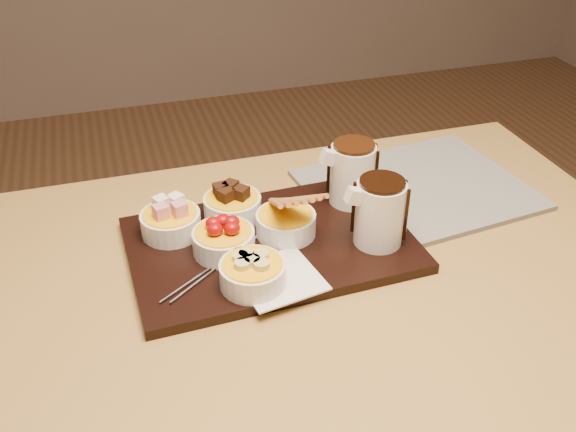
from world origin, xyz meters
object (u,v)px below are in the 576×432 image
object	(u,v)px
pitcher_milk_chocolate	(352,174)
newspaper	(417,189)
pitcher_dark_chocolate	(380,213)
serving_board	(271,245)
dining_table	(305,319)
bowl_strawberries	(224,242)

from	to	relation	value
pitcher_milk_chocolate	newspaper	distance (m)	0.16
pitcher_dark_chocolate	newspaper	world-z (taller)	pitcher_dark_chocolate
serving_board	pitcher_milk_chocolate	distance (m)	0.20
newspaper	pitcher_dark_chocolate	bearing A→B (deg)	-141.49
pitcher_milk_chocolate	dining_table	bearing A→B (deg)	-133.60
dining_table	pitcher_milk_chocolate	world-z (taller)	pitcher_milk_chocolate
bowl_strawberries	pitcher_dark_chocolate	size ratio (longest dim) A/B	0.92
pitcher_dark_chocolate	serving_board	bearing A→B (deg)	160.02
dining_table	pitcher_dark_chocolate	world-z (taller)	pitcher_dark_chocolate
dining_table	bowl_strawberries	world-z (taller)	bowl_strawberries
serving_board	bowl_strawberries	world-z (taller)	bowl_strawberries
newspaper	dining_table	bearing A→B (deg)	-154.86
pitcher_milk_chocolate	newspaper	bearing A→B (deg)	5.53
pitcher_dark_chocolate	pitcher_milk_chocolate	distance (m)	0.13
serving_board	pitcher_milk_chocolate	bearing A→B (deg)	21.80
pitcher_dark_chocolate	dining_table	bearing A→B (deg)	-171.81
bowl_strawberries	newspaper	world-z (taller)	bowl_strawberries
dining_table	newspaper	size ratio (longest dim) A/B	3.02
newspaper	serving_board	bearing A→B (deg)	-169.79
serving_board	pitcher_dark_chocolate	world-z (taller)	pitcher_dark_chocolate
dining_table	bowl_strawberries	distance (m)	0.19
bowl_strawberries	pitcher_milk_chocolate	size ratio (longest dim) A/B	0.92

